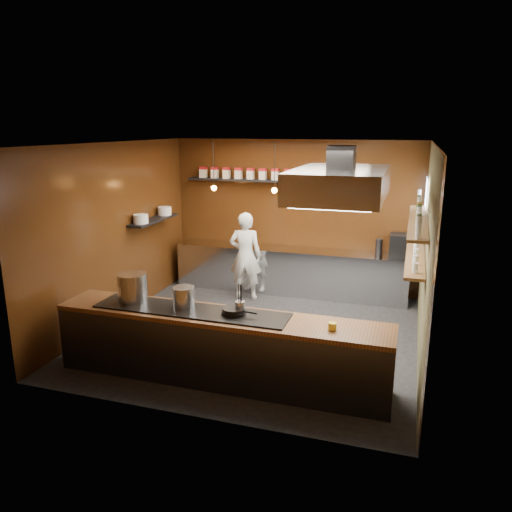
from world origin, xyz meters
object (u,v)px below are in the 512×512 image
at_px(extractor_hood, 340,183).
at_px(espresso_machine, 401,245).
at_px(chef, 245,256).
at_px(stockpot_small, 184,297).
at_px(stockpot_large, 132,288).

xyz_separation_m(extractor_hood, espresso_machine, (0.80, 2.64, -1.40)).
height_order(extractor_hood, espresso_machine, extractor_hood).
bearing_deg(chef, extractor_hood, 126.70).
xyz_separation_m(extractor_hood, stockpot_small, (-1.83, -1.13, -1.43)).
distance_m(extractor_hood, chef, 3.28).
distance_m(stockpot_small, espresso_machine, 4.59).
relative_size(stockpot_small, espresso_machine, 0.70).
distance_m(stockpot_large, espresso_machine, 5.07).
distance_m(espresso_machine, chef, 2.92).
height_order(stockpot_large, chef, chef).
bearing_deg(extractor_hood, chef, 135.80).
distance_m(stockpot_small, chef, 3.12).
distance_m(extractor_hood, espresso_machine, 3.09).
height_order(stockpot_large, stockpot_small, stockpot_large).
bearing_deg(stockpot_small, stockpot_large, -179.41).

